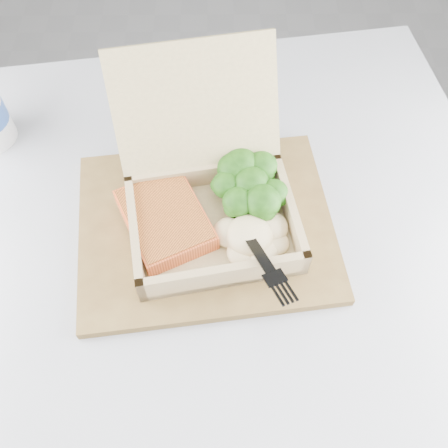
{
  "coord_description": "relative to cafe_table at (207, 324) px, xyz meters",
  "views": [
    {
      "loc": [
        0.5,
        -0.08,
        1.32
      ],
      "look_at": [
        0.5,
        0.24,
        0.79
      ],
      "focal_mm": 40.0,
      "sensor_mm": 36.0,
      "label": 1
    }
  ],
  "objects": [
    {
      "name": "cafe_table",
      "position": [
        0.0,
        0.0,
        0.0
      ],
      "size": [
        0.97,
        0.97,
        0.75
      ],
      "rotation": [
        0.0,
        0.0,
        0.14
      ],
      "color": "black",
      "rests_on": "floor"
    },
    {
      "name": "takeout_container",
      "position": [
        0.01,
        0.09,
        0.25
      ],
      "size": [
        0.25,
        0.28,
        0.18
      ],
      "rotation": [
        0.0,
        0.0,
        0.17
      ],
      "color": "tan",
      "rests_on": "serving_tray"
    },
    {
      "name": "salmon_fillet",
      "position": [
        -0.05,
        0.05,
        0.23
      ],
      "size": [
        0.14,
        0.15,
        0.03
      ],
      "primitive_type": "cube",
      "rotation": [
        0.0,
        0.0,
        0.44
      ],
      "color": "#DC5F2B",
      "rests_on": "takeout_container"
    },
    {
      "name": "broccoli_pile",
      "position": [
        0.06,
        0.1,
        0.24
      ],
      "size": [
        0.11,
        0.11,
        0.04
      ],
      "primitive_type": null,
      "color": "#327F1C",
      "rests_on": "takeout_container"
    },
    {
      "name": "mashed_potatoes",
      "position": [
        0.06,
        0.03,
        0.23
      ],
      "size": [
        0.1,
        0.08,
        0.03
      ],
      "primitive_type": "ellipsoid",
      "color": "beige",
      "rests_on": "takeout_container"
    },
    {
      "name": "receipt",
      "position": [
        -0.02,
        0.24,
        0.19
      ],
      "size": [
        0.1,
        0.16,
        0.0
      ],
      "primitive_type": "cube",
      "rotation": [
        0.0,
        0.0,
        -0.16
      ],
      "color": "white",
      "rests_on": "cafe_table"
    },
    {
      "name": "plastic_fork",
      "position": [
        0.05,
        0.03,
        0.25
      ],
      "size": [
        0.08,
        0.16,
        0.04
      ],
      "rotation": [
        0.0,
        0.0,
        3.52
      ],
      "color": "black",
      "rests_on": "mashed_potatoes"
    },
    {
      "name": "serving_tray",
      "position": [
        0.0,
        0.06,
        0.2
      ],
      "size": [
        0.36,
        0.3,
        0.01
      ],
      "primitive_type": "cube",
      "rotation": [
        0.0,
        0.0,
        0.12
      ],
      "color": "brown",
      "rests_on": "cafe_table"
    }
  ]
}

